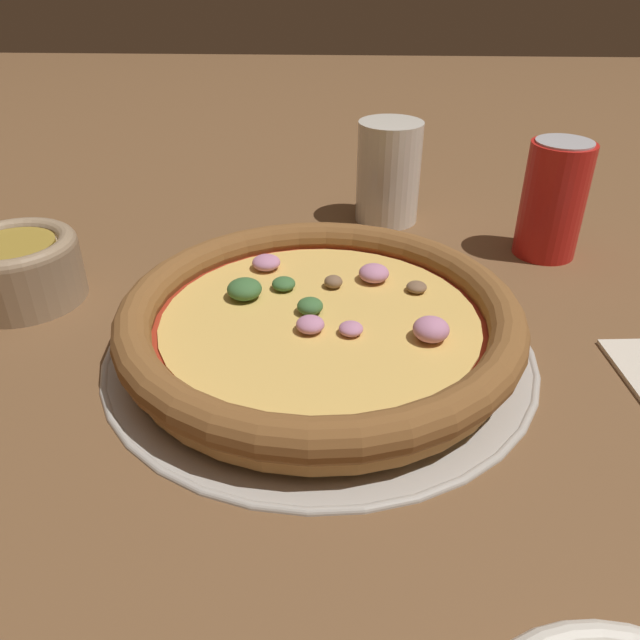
{
  "coord_description": "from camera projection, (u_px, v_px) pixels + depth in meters",
  "views": [
    {
      "loc": [
        -0.44,
        -0.02,
        0.3
      ],
      "look_at": [
        0.0,
        0.0,
        0.03
      ],
      "focal_mm": 35.0,
      "sensor_mm": 36.0,
      "label": 1
    }
  ],
  "objects": [
    {
      "name": "bowl_near",
      "position": [
        19.0,
        266.0,
        0.59
      ],
      "size": [
        0.11,
        0.11,
        0.06
      ],
      "color": "#9E8466",
      "rests_on": "ground_plane"
    },
    {
      "name": "ground_plane",
      "position": [
        320.0,
        348.0,
        0.53
      ],
      "size": [
        3.0,
        3.0,
        0.0
      ],
      "primitive_type": "plane",
      "color": "brown"
    },
    {
      "name": "pizza_tray",
      "position": [
        320.0,
        345.0,
        0.53
      ],
      "size": [
        0.36,
        0.36,
        0.01
      ],
      "color": "#B7B2A8",
      "rests_on": "ground_plane"
    },
    {
      "name": "drinking_cup",
      "position": [
        388.0,
        172.0,
        0.74
      ],
      "size": [
        0.08,
        0.08,
        0.12
      ],
      "color": "silver",
      "rests_on": "ground_plane"
    },
    {
      "name": "beverage_can",
      "position": [
        553.0,
        200.0,
        0.66
      ],
      "size": [
        0.07,
        0.07,
        0.12
      ],
      "color": "red",
      "rests_on": "ground_plane"
    },
    {
      "name": "pizza",
      "position": [
        320.0,
        320.0,
        0.52
      ],
      "size": [
        0.33,
        0.33,
        0.04
      ],
      "color": "tan",
      "rests_on": "pizza_tray"
    }
  ]
}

